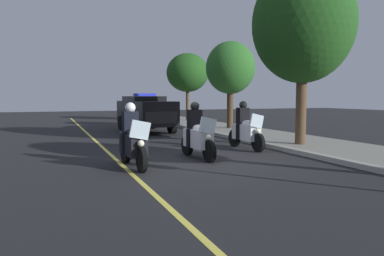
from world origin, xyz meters
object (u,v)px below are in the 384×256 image
Objects in this scene: police_motorcycle_trailing at (246,130)px; tree_far_back at (230,68)px; cyclist_background at (147,112)px; police_motorcycle_lead_left at (133,141)px; tree_behind_suv at (188,73)px; police_suv at (145,112)px; tree_mid_block at (303,24)px; police_motorcycle_lead_right at (197,136)px.

tree_far_back is at bearing 156.56° from police_motorcycle_trailing.
police_motorcycle_lead_left is at bearing -16.06° from cyclist_background.
police_motorcycle_trailing is at bearing -13.10° from tree_behind_suv.
tree_mid_block is (7.98, 3.92, 3.46)m from police_suv.
police_suv reaches higher than cyclist_background.
police_motorcycle_trailing is 4.45m from tree_mid_block.
cyclist_background is at bearing 171.52° from police_motorcycle_lead_right.
police_suv is 0.76× the size of tree_mid_block.
tree_behind_suv is at bearing 175.44° from tree_mid_block.
tree_far_back reaches higher than police_motorcycle_lead_right.
police_suv is 9.54m from tree_mid_block.
police_motorcycle_lead_right is (-0.63, 2.12, 0.00)m from police_motorcycle_lead_left.
tree_mid_block is at bearing 26.18° from police_suv.
tree_far_back is at bearing 31.67° from cyclist_background.
tree_mid_block is at bearing -6.67° from tree_far_back.
police_motorcycle_trailing is 15.60m from tree_behind_suv.
tree_mid_block is 15.13m from tree_behind_suv.
police_motorcycle_lead_left is 1.00× the size of police_motorcycle_trailing.
police_motorcycle_lead_left is at bearing -73.38° from police_motorcycle_lead_right.
tree_behind_suv is (-15.06, 1.20, -0.82)m from tree_mid_block.
police_motorcycle_lead_right is at bearing -33.07° from tree_far_back.
police_motorcycle_lead_left is 0.44× the size of tree_far_back.
police_motorcycle_lead_right is 0.44× the size of tree_far_back.
police_suv is at bearing -35.90° from tree_behind_suv.
tree_far_back is (5.52, 3.41, 2.64)m from cyclist_background.
tree_mid_block reaches higher than police_suv.
police_motorcycle_lead_right is 0.42× the size of tree_behind_suv.
tree_behind_suv reaches higher than police_motorcycle_lead_right.
police_motorcycle_lead_left is at bearing -25.37° from tree_behind_suv.
police_motorcycle_lead_left is at bearing -16.25° from police_suv.
cyclist_background is (-14.58, 4.20, 0.14)m from police_motorcycle_lead_left.
police_motorcycle_trailing is 0.42× the size of tree_behind_suv.
tree_far_back is (-7.22, 3.13, 2.78)m from police_motorcycle_trailing.
police_motorcycle_lead_left is 0.42× the size of tree_behind_suv.
police_motorcycle_lead_right is 17.40m from tree_behind_suv.
police_motorcycle_lead_left is 1.22× the size of cyclist_background.
police_motorcycle_trailing reaches higher than cyclist_background.
police_motorcycle_trailing is 8.35m from tree_far_back.
police_motorcycle_lead_right is 10.43m from tree_far_back.
police_motorcycle_lead_left is 12.15m from tree_far_back.
police_motorcycle_lead_left is 4.83m from police_motorcycle_trailing.
police_suv is 0.99× the size of tree_behind_suv.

